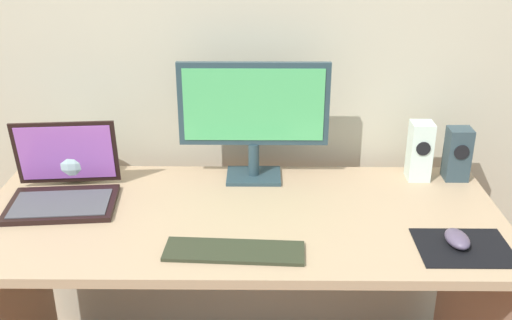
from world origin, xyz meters
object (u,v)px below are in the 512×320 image
at_px(fishbowl, 75,153).
at_px(mouse, 457,239).
at_px(speaker_right, 457,154).
at_px(speaker_near_monitor, 420,151).
at_px(laptop, 63,186).
at_px(keyboard_external, 234,251).
at_px(monitor, 254,114).

xyz_separation_m(fishbowl, mouse, (1.15, -0.43, -0.06)).
bearing_deg(speaker_right, speaker_near_monitor, 179.97).
bearing_deg(laptop, fishbowl, 92.58).
bearing_deg(speaker_right, keyboard_external, -146.75).
distance_m(monitor, keyboard_external, 0.52).
bearing_deg(mouse, keyboard_external, 178.39).
relative_size(monitor, speaker_near_monitor, 2.45).
bearing_deg(speaker_near_monitor, laptop, -171.37).
distance_m(speaker_right, speaker_near_monitor, 0.13).
bearing_deg(laptop, keyboard_external, -29.05).
height_order(speaker_right, fishbowl, speaker_right).
height_order(monitor, laptop, monitor).
distance_m(monitor, speaker_near_monitor, 0.56).
bearing_deg(speaker_right, monitor, -179.87).
height_order(fishbowl, mouse, fishbowl).
xyz_separation_m(monitor, speaker_near_monitor, (0.55, 0.00, -0.13)).
relative_size(laptop, mouse, 3.43).
xyz_separation_m(monitor, laptop, (-0.58, -0.17, -0.18)).
relative_size(fishbowl, mouse, 1.80).
xyz_separation_m(monitor, fishbowl, (-0.59, 0.00, -0.14)).
distance_m(speaker_near_monitor, laptop, 1.15).
height_order(monitor, speaker_near_monitor, monitor).
distance_m(monitor, fishbowl, 0.61).
xyz_separation_m(monitor, mouse, (0.55, -0.43, -0.21)).
bearing_deg(speaker_right, fishbowl, 179.96).
height_order(monitor, speaker_right, monitor).
relative_size(speaker_right, keyboard_external, 0.48).
xyz_separation_m(monitor, keyboard_external, (-0.05, -0.47, -0.22)).
height_order(speaker_right, laptop, laptop).
bearing_deg(monitor, keyboard_external, -95.60).
relative_size(speaker_right, laptop, 0.52).
bearing_deg(fishbowl, speaker_near_monitor, -0.04).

